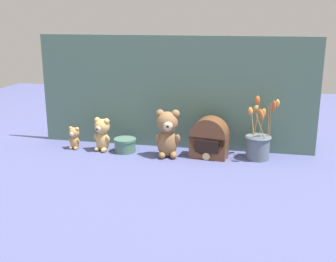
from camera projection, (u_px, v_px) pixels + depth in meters
ground_plane at (167, 156)px, 2.12m from camera, size 4.00×4.00×0.00m
backdrop_wall at (174, 93)px, 2.20m from camera, size 1.46×0.02×0.59m
teddy_bear_large at (168, 133)px, 2.09m from camera, size 0.13×0.12×0.24m
teddy_bear_medium at (102, 134)px, 2.19m from camera, size 0.10×0.09×0.18m
teddy_bear_small at (74, 137)px, 2.23m from camera, size 0.07×0.06×0.12m
flower_vase at (258, 143)px, 2.07m from camera, size 0.16×0.16×0.31m
vintage_radio at (209, 140)px, 2.09m from camera, size 0.19×0.13×0.20m
decorative_tin_tall at (125, 145)px, 2.19m from camera, size 0.12×0.12×0.07m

